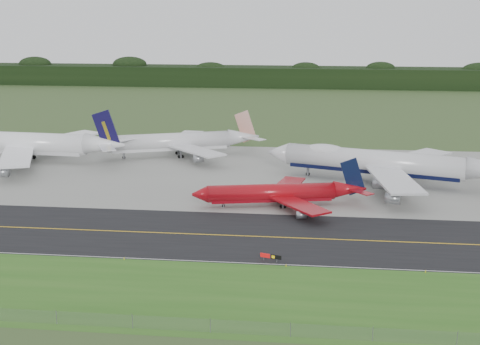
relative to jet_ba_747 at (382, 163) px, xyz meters
The scene contains 16 objects.
ground 52.32m from the jet_ba_747, 121.90° to the right, with size 600.00×600.00×0.00m, color #344E24.
grass_verge 83.98m from the jet_ba_747, 109.15° to the right, with size 400.00×30.00×0.01m, color #2C5F1C.
taxiway 55.74m from the jet_ba_747, 119.71° to the right, with size 400.00×32.00×0.02m, color black.
apron 28.92m from the jet_ba_747, 165.98° to the left, with size 400.00×78.00×0.01m, color gray.
taxiway_centreline 55.74m from the jet_ba_747, 119.71° to the right, with size 400.00×0.40×0.00m, color yellow.
taxiway_edge_line 69.56m from the jet_ba_747, 113.35° to the right, with size 400.00×0.25×0.00m, color silver.
perimeter_fence 96.27m from the jet_ba_747, 106.60° to the right, with size 320.00×0.10×320.00m.
horizon_treeline 231.26m from the jet_ba_747, 96.82° to the left, with size 700.00×25.00×12.00m.
jet_ba_747 is the anchor object (origin of this frame).
jet_red_737 36.31m from the jet_ba_747, 137.07° to the right, with size 43.15×34.62×11.73m.
jet_navy_gold 110.65m from the jet_ba_747, behind, with size 67.33×58.50×17.37m.
jet_star_tail 68.78m from the jet_ba_747, 156.16° to the left, with size 53.20×43.20×14.45m.
taxiway_sign 67.74m from the jet_ba_747, 113.07° to the right, with size 4.15×1.40×1.43m.
edge_marker_left 84.88m from the jet_ba_747, 130.25° to the right, with size 0.16×0.16×0.50m, color yellow.
edge_marker_center 68.98m from the jet_ba_747, 109.90° to the right, with size 0.16×0.16×0.50m, color yellow.
edge_marker_right 64.93m from the jet_ba_747, 87.96° to the right, with size 0.16×0.16×0.50m, color yellow.
Camera 1 is at (8.79, -138.58, 47.51)m, focal length 50.00 mm.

